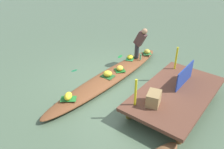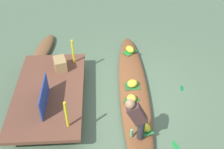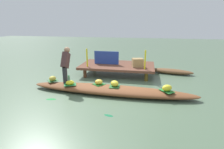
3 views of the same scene
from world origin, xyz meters
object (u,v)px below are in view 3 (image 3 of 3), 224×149
(banana_bunch_2, at_px, (70,83))
(produce_crate, at_px, (138,63))
(banana_bunch_4, at_px, (99,82))
(water_bottle, at_px, (69,78))
(vendor_boat, at_px, (111,90))
(moored_boat, at_px, (171,71))
(vendor_person, at_px, (66,63))
(banana_bunch_3, at_px, (115,83))
(market_banner, at_px, (106,58))
(banana_bunch_0, at_px, (53,78))
(banana_bunch_1, at_px, (167,88))

(banana_bunch_2, height_order, produce_crate, produce_crate)
(banana_bunch_2, distance_m, banana_bunch_4, 0.97)
(banana_bunch_4, relative_size, water_bottle, 1.14)
(vendor_boat, distance_m, moored_boat, 3.60)
(banana_bunch_4, bearing_deg, vendor_person, 178.37)
(banana_bunch_4, height_order, produce_crate, produce_crate)
(banana_bunch_3, xyz_separation_m, market_banner, (-0.77, 2.24, 0.38))
(banana_bunch_3, height_order, market_banner, market_banner)
(banana_bunch_2, distance_m, market_banner, 2.52)
(banana_bunch_2, relative_size, banana_bunch_3, 0.98)
(vendor_boat, bearing_deg, produce_crate, 71.83)
(banana_bunch_4, height_order, vendor_person, vendor_person)
(banana_bunch_3, relative_size, vendor_person, 0.24)
(banana_bunch_0, relative_size, banana_bunch_4, 0.95)
(vendor_person, xyz_separation_m, market_banner, (0.95, 2.12, -0.21))
(banana_bunch_2, bearing_deg, vendor_boat, 3.82)
(banana_bunch_0, relative_size, banana_bunch_2, 0.87)
(market_banner, distance_m, produce_crate, 1.42)
(vendor_boat, height_order, banana_bunch_2, banana_bunch_2)
(vendor_boat, xyz_separation_m, vendor_person, (-1.60, 0.16, 0.81))
(vendor_person, distance_m, water_bottle, 0.58)
(banana_bunch_2, bearing_deg, banana_bunch_4, 12.85)
(vendor_boat, relative_size, vendor_person, 4.59)
(banana_bunch_1, bearing_deg, banana_bunch_2, -179.52)
(moored_boat, height_order, banana_bunch_2, banana_bunch_2)
(banana_bunch_0, relative_size, banana_bunch_3, 0.85)
(moored_boat, height_order, produce_crate, produce_crate)
(vendor_person, xyz_separation_m, water_bottle, (0.04, 0.09, -0.57))
(banana_bunch_1, distance_m, banana_bunch_2, 3.15)
(moored_boat, relative_size, banana_bunch_4, 7.44)
(vendor_boat, relative_size, produce_crate, 12.56)
(vendor_boat, bearing_deg, banana_bunch_2, -174.51)
(water_bottle, bearing_deg, banana_bunch_2, -61.81)
(banana_bunch_0, relative_size, market_banner, 0.22)
(market_banner, relative_size, produce_crate, 2.50)
(moored_boat, relative_size, banana_bunch_3, 6.62)
(banana_bunch_1, height_order, market_banner, market_banner)
(banana_bunch_2, xyz_separation_m, banana_bunch_3, (1.50, 0.13, 0.02))
(banana_bunch_2, bearing_deg, banana_bunch_1, 0.48)
(banana_bunch_2, height_order, vendor_person, vendor_person)
(banana_bunch_0, bearing_deg, banana_bunch_4, -1.88)
(banana_bunch_0, xyz_separation_m, produce_crate, (2.90, 1.86, 0.28))
(banana_bunch_0, height_order, water_bottle, water_bottle)
(moored_boat, distance_m, banana_bunch_2, 4.66)
(water_bottle, height_order, market_banner, market_banner)
(vendor_boat, distance_m, vendor_person, 1.81)
(banana_bunch_3, bearing_deg, water_bottle, 172.96)
(water_bottle, bearing_deg, market_banner, 65.76)
(produce_crate, bearing_deg, banana_bunch_2, -134.84)
(vendor_boat, xyz_separation_m, banana_bunch_0, (-2.16, 0.18, 0.22))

